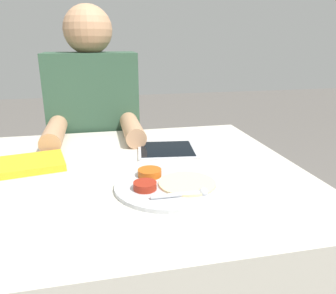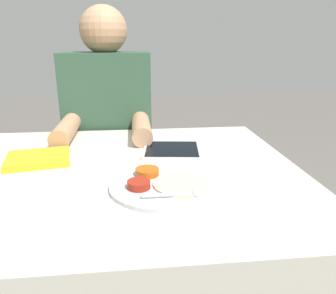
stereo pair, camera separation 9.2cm
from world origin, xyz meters
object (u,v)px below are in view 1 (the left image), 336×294
at_px(thali_tray, 169,185).
at_px(person_diner, 98,162).
at_px(tablet_device, 168,150).
at_px(red_notebook, 32,164).

height_order(thali_tray, person_diner, person_diner).
bearing_deg(person_diner, tablet_device, -60.02).
relative_size(thali_tray, red_notebook, 1.29).
relative_size(red_notebook, tablet_device, 0.98).
bearing_deg(tablet_device, red_notebook, -172.41).
height_order(tablet_device, person_diner, person_diner).
height_order(thali_tray, red_notebook, thali_tray).
bearing_deg(person_diner, red_notebook, -111.42).
xyz_separation_m(red_notebook, tablet_device, (0.41, 0.05, -0.00)).
bearing_deg(person_diner, thali_tray, -75.39).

